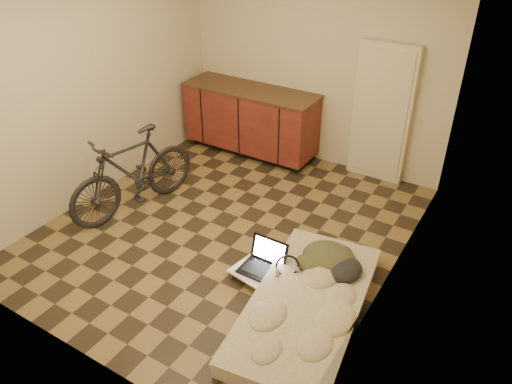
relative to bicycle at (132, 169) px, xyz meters
The scene contains 10 objects.
room_shell 1.36m from the bicycle, 10.92° to the left, with size 3.50×4.00×2.60m.
cabinets 1.95m from the bicycle, 79.82° to the left, with size 1.84×0.62×0.91m.
appliance_panel 2.98m from the bicycle, 46.46° to the left, with size 0.70×0.10×1.70m, color beige.
bicycle is the anchor object (origin of this frame).
futon 2.48m from the bicycle, 11.04° to the right, with size 1.14×1.97×0.16m.
clothing_pile 2.40m from the bicycle, ahead, with size 0.54×0.45×0.22m, color #3E4025, non-canonical shape.
headphones 2.11m from the bicycle, ahead, with size 0.24×0.22×0.16m, color black, non-canonical shape.
lap_desk 1.95m from the bicycle, ahead, with size 0.64×0.48×0.10m.
laptop 1.88m from the bicycle, ahead, with size 0.38×0.34×0.26m.
mouse 2.14m from the bicycle, 11.86° to the right, with size 0.06×0.10×0.03m, color white.
Camera 1 is at (2.57, -3.58, 3.19)m, focal length 35.00 mm.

